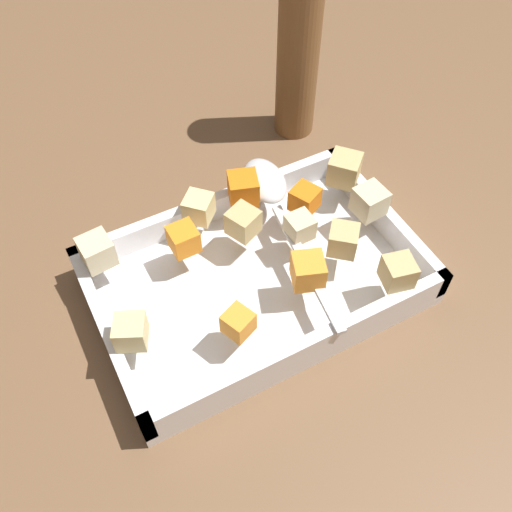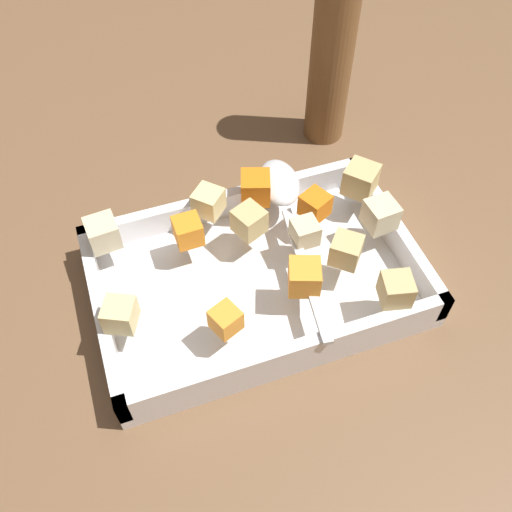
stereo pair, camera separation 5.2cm
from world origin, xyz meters
name	(u,v)px [view 1 (the left image)]	position (x,y,z in m)	size (l,w,h in m)	color
ground_plane	(257,279)	(0.00, 0.00, 0.00)	(4.00, 4.00, 0.00)	brown
baking_dish	(256,281)	(0.01, 0.01, 0.01)	(0.33, 0.22, 0.05)	silver
carrot_chunk_far_right	(184,239)	(0.06, -0.04, 0.06)	(0.03, 0.03, 0.03)	orange
carrot_chunk_near_right	(238,323)	(0.06, 0.07, 0.06)	(0.02, 0.02, 0.02)	orange
carrot_chunk_near_spoon	(243,188)	(-0.02, -0.07, 0.06)	(0.03, 0.03, 0.03)	orange
carrot_chunk_mid_left	(308,271)	(-0.03, 0.05, 0.06)	(0.03, 0.03, 0.03)	orange
carrot_chunk_under_handle	(305,199)	(-0.07, -0.03, 0.06)	(0.03, 0.03, 0.03)	orange
potato_chunk_center	(370,201)	(-0.13, 0.01, 0.06)	(0.03, 0.03, 0.03)	beige
potato_chunk_back_center	(344,169)	(-0.14, -0.05, 0.06)	(0.03, 0.03, 0.03)	tan
potato_chunk_corner_se	(343,240)	(-0.08, 0.04, 0.06)	(0.03, 0.03, 0.03)	tan
potato_chunk_front_center	(97,251)	(0.15, -0.07, 0.06)	(0.03, 0.03, 0.03)	beige
potato_chunk_near_left	(398,272)	(-0.10, 0.10, 0.06)	(0.03, 0.03, 0.03)	tan
potato_chunk_rim_edge	(302,229)	(-0.05, 0.00, 0.06)	(0.03, 0.03, 0.03)	beige
potato_chunk_heap_top	(131,332)	(0.15, 0.04, 0.06)	(0.03, 0.03, 0.03)	#E0CC89
potato_chunk_mid_right	(199,208)	(0.03, -0.07, 0.06)	(0.03, 0.03, 0.03)	#E0CC89
potato_chunk_corner_ne	(243,222)	(0.00, -0.03, 0.06)	(0.03, 0.03, 0.03)	tan
serving_spoon	(269,189)	(-0.05, -0.07, 0.06)	(0.06, 0.24, 0.02)	silver
pepper_mill	(299,49)	(-0.16, -0.20, 0.12)	(0.05, 0.05, 0.26)	brown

